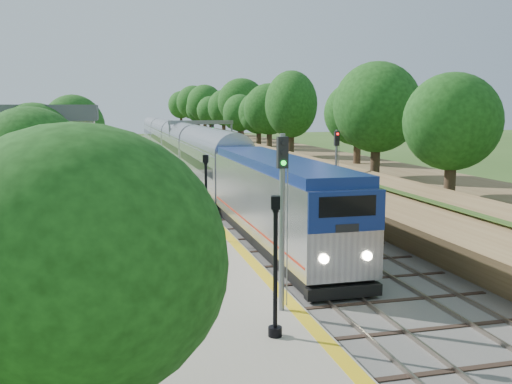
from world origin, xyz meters
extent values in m
plane|color=#2D4C19|center=(0.00, 0.00, 0.00)|extent=(320.00, 320.00, 0.00)
cube|color=#4C4944|center=(2.00, 60.00, 0.06)|extent=(9.50, 170.00, 0.12)
cube|color=gray|center=(-0.72, 60.00, 0.20)|extent=(0.08, 170.00, 0.16)
cube|color=gray|center=(0.72, 60.00, 0.20)|extent=(0.08, 170.00, 0.16)
cube|color=gray|center=(3.28, 60.00, 0.20)|extent=(0.08, 170.00, 0.16)
cube|color=gray|center=(4.72, 60.00, 0.20)|extent=(0.08, 170.00, 0.16)
cube|color=gray|center=(-5.20, 16.00, 0.19)|extent=(6.40, 68.00, 0.38)
cube|color=gold|center=(-2.35, 16.00, 0.39)|extent=(0.55, 68.00, 0.01)
cube|color=brown|center=(11.50, 60.00, 1.50)|extent=(9.00, 170.00, 3.00)
cube|color=brown|center=(7.60, 60.00, 1.30)|extent=(4.47, 170.00, 4.54)
cylinder|color=#332316|center=(10.00, 10.00, 4.31)|extent=(0.60, 0.60, 2.62)
sphere|color=#143A0F|center=(10.00, 10.00, 7.88)|extent=(5.70, 5.70, 5.70)
cylinder|color=#332316|center=(10.00, 60.00, 4.31)|extent=(0.60, 0.60, 2.62)
sphere|color=#143A0F|center=(10.00, 60.00, 7.88)|extent=(5.70, 5.70, 5.70)
cylinder|color=#332316|center=(10.00, 110.00, 4.31)|extent=(0.60, 0.60, 2.62)
sphere|color=#143A0F|center=(10.00, 110.00, 7.88)|extent=(5.70, 5.70, 5.70)
cube|color=silver|center=(-14.00, 30.00, 3.40)|extent=(8.00, 6.00, 6.80)
cube|color=#4F5257|center=(-14.00, 30.00, 7.40)|extent=(8.60, 6.60, 1.20)
cube|color=black|center=(-9.99, 28.20, 1.80)|extent=(0.05, 1.10, 1.30)
cube|color=black|center=(-9.99, 31.80, 1.80)|extent=(0.05, 1.10, 1.30)
cube|color=black|center=(-9.99, 28.20, 4.60)|extent=(0.05, 1.10, 1.30)
cube|color=black|center=(-9.99, 31.80, 4.60)|extent=(0.05, 1.10, 1.30)
cylinder|color=slate|center=(-1.50, 55.00, 3.10)|extent=(0.24, 0.24, 6.20)
cylinder|color=slate|center=(6.50, 55.00, 3.10)|extent=(0.24, 0.24, 6.20)
cube|color=slate|center=(2.50, 55.00, 5.95)|extent=(8.40, 0.25, 0.50)
cube|color=black|center=(0.00, 54.85, 5.20)|extent=(0.30, 0.20, 0.90)
cube|color=black|center=(4.00, 54.85, 5.20)|extent=(0.30, 0.20, 0.90)
sphere|color=#143A0F|center=(-9.50, -6.00, 4.55)|extent=(5.32, 5.32, 5.32)
cylinder|color=#332316|center=(-12.00, 26.00, 1.22)|extent=(0.60, 0.60, 2.45)
sphere|color=#143A0F|center=(-12.00, 26.00, 4.55)|extent=(5.32, 5.32, 5.32)
cylinder|color=#332316|center=(-12.00, 42.00, 1.22)|extent=(0.60, 0.60, 2.45)
sphere|color=#143A0F|center=(-12.00, 42.00, 4.55)|extent=(5.32, 5.32, 5.32)
cube|color=black|center=(0.00, 12.05, 0.60)|extent=(2.97, 18.57, 0.64)
cube|color=#B7BAC1|center=(0.00, 12.05, 2.75)|extent=(3.22, 19.34, 3.65)
cube|color=navy|center=(0.00, 12.05, 4.82)|extent=(3.10, 18.57, 0.47)
cube|color=navy|center=(0.00, 2.35, 3.77)|extent=(3.19, 0.10, 1.61)
cube|color=black|center=(0.00, 2.31, 3.99)|extent=(2.36, 0.06, 0.81)
cube|color=#A82410|center=(0.00, 12.05, 1.52)|extent=(3.24, 18.96, 0.11)
cube|color=#B7BAC1|center=(0.00, 33.07, 2.38)|extent=(3.22, 21.49, 4.19)
cube|color=#B7BAC1|center=(0.00, 55.16, 2.38)|extent=(3.22, 21.49, 4.19)
cube|color=#B7BAC1|center=(0.00, 77.25, 2.38)|extent=(3.22, 21.49, 4.19)
cube|color=#B7BAC1|center=(0.00, 99.35, 2.38)|extent=(3.22, 21.49, 4.19)
cylinder|color=black|center=(-3.80, -0.82, 0.54)|extent=(0.46, 0.46, 0.31)
cylinder|color=black|center=(-3.80, -0.82, 2.56)|extent=(0.15, 0.15, 4.05)
cube|color=black|center=(-3.80, -0.82, 4.80)|extent=(0.36, 0.36, 0.42)
cube|color=silver|center=(-3.80, -0.82, 4.80)|extent=(0.26, 0.26, 0.31)
cylinder|color=black|center=(-3.71, 13.36, 0.54)|extent=(0.47, 0.47, 0.32)
cylinder|color=black|center=(-3.71, 13.36, 2.65)|extent=(0.15, 0.15, 4.21)
cube|color=black|center=(-3.71, 13.36, 4.97)|extent=(0.38, 0.38, 0.43)
cube|color=silver|center=(-3.71, 13.36, 4.97)|extent=(0.27, 0.27, 0.32)
cylinder|color=slate|center=(-2.90, 1.46, 3.62)|extent=(0.20, 0.20, 6.47)
cube|color=black|center=(-2.90, 1.46, 6.18)|extent=(0.38, 0.25, 1.12)
cylinder|color=#0CE526|center=(-2.90, 1.31, 6.18)|extent=(0.18, 0.07, 0.18)
cylinder|color=slate|center=(6.20, 18.61, 3.20)|extent=(0.18, 0.18, 6.16)
cube|color=black|center=(6.20, 18.61, 5.69)|extent=(0.34, 0.22, 0.99)
cylinder|color=#FF0C0C|center=(6.20, 18.48, 5.69)|extent=(0.16, 0.06, 0.16)
camera|label=1|loc=(-8.77, -17.79, 7.73)|focal=40.00mm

